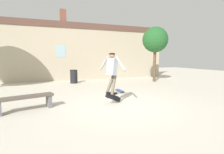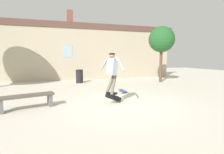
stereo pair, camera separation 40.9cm
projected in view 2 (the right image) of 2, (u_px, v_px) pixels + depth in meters
The scene contains 8 objects.
ground_plane at pixel (121, 105), 6.47m from camera, with size 40.00×40.00×0.00m, color beige.
building_backdrop at pixel (85, 51), 13.96m from camera, with size 15.91×0.52×5.36m.
tree_right at pixel (162, 40), 12.37m from camera, with size 1.83×1.83×3.97m.
park_bench at pixel (27, 99), 5.92m from camera, with size 1.79×0.85×0.51m.
trash_bin at pixel (79, 76), 12.20m from camera, with size 0.53×0.53×0.93m.
skater at pixel (112, 69), 6.42m from camera, with size 0.63×1.17×1.56m.
skateboard_flipping at pixel (114, 97), 6.64m from camera, with size 0.77×0.34×0.52m.
skateboard_resting at pixel (123, 91), 9.00m from camera, with size 0.26×0.83×0.08m.
Camera 2 is at (-2.24, -5.91, 1.75)m, focal length 28.00 mm.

